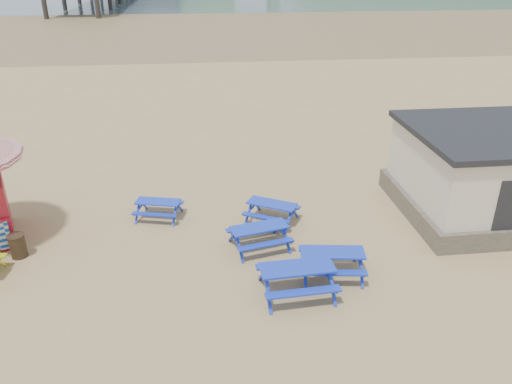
{
  "coord_description": "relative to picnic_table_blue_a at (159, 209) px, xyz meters",
  "views": [
    {
      "loc": [
        -0.35,
        -14.13,
        8.53
      ],
      "look_at": [
        1.48,
        1.5,
        1.0
      ],
      "focal_mm": 35.0,
      "sensor_mm": 36.0,
      "label": 1
    }
  ],
  "objects": [
    {
      "name": "picnic_table_blue_e",
      "position": [
        4.05,
        -4.9,
        0.1
      ],
      "size": [
        2.14,
        1.77,
        0.86
      ],
      "rotation": [
        0.0,
        0.0,
        0.06
      ],
      "color": "#1237AD",
      "rests_on": "ground"
    },
    {
      "name": "picnic_table_blue_d",
      "position": [
        3.31,
        -2.42,
        0.05
      ],
      "size": [
        2.09,
        1.83,
        0.76
      ],
      "rotation": [
        0.0,
        0.0,
        0.23
      ],
      "color": "#1237AD",
      "rests_on": "ground"
    },
    {
      "name": "amenity_block",
      "position": [
        12.46,
        -0.89,
        1.24
      ],
      "size": [
        7.4,
        5.4,
        3.15
      ],
      "color": "#665B4C",
      "rests_on": "ground"
    },
    {
      "name": "picnic_table_blue_b",
      "position": [
        3.96,
        -0.75,
        0.03
      ],
      "size": [
        2.16,
        2.04,
        0.72
      ],
      "rotation": [
        0.0,
        0.0,
        -0.52
      ],
      "color": "#1237AD",
      "rests_on": "ground"
    },
    {
      "name": "litter_bin",
      "position": [
        -4.17,
        -2.08,
        0.06
      ],
      "size": [
        0.52,
        0.52,
        0.77
      ],
      "color": "#322116",
      "rests_on": "ground"
    },
    {
      "name": "picnic_table_blue_f",
      "position": [
        5.23,
        -4.13,
        0.06
      ],
      "size": [
        2.04,
        1.73,
        0.78
      ],
      "rotation": [
        0.0,
        0.0,
        -0.14
      ],
      "color": "#1237AD",
      "rests_on": "ground"
    },
    {
      "name": "picnic_table_blue_a",
      "position": [
        0.0,
        0.0,
        0.0
      ],
      "size": [
        1.82,
        1.6,
        0.65
      ],
      "rotation": [
        0.0,
        0.0,
        -0.25
      ],
      "color": "#1237AD",
      "rests_on": "ground"
    },
    {
      "name": "picnic_table_blue_c",
      "position": [
        9.9,
        1.1,
        0.05
      ],
      "size": [
        1.89,
        1.57,
        0.74
      ],
      "rotation": [
        0.0,
        0.0,
        -0.08
      ],
      "color": "#1237AD",
      "rests_on": "ground"
    },
    {
      "name": "ground",
      "position": [
        1.96,
        -1.89,
        -0.33
      ],
      "size": [
        400.0,
        400.0,
        0.0
      ],
      "primitive_type": "plane",
      "color": "tan",
      "rests_on": "ground"
    },
    {
      "name": "wet_sand",
      "position": [
        1.96,
        53.11,
        -0.32
      ],
      "size": [
        400.0,
        400.0,
        0.0
      ],
      "primitive_type": "plane",
      "color": "olive",
      "rests_on": "ground"
    }
  ]
}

